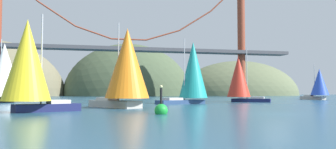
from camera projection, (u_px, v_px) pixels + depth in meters
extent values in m
plane|color=navy|center=(276.00, 114.00, 28.64)|extent=(360.00, 360.00, 0.00)
ellipsoid|color=#425138|center=(129.00, 96.00, 160.84)|extent=(58.61, 44.00, 47.78)
ellipsoid|color=#5B6647|center=(239.00, 96.00, 173.82)|extent=(61.46, 44.00, 34.31)
cylinder|color=brown|center=(241.00, 39.00, 131.93)|extent=(2.80, 2.80, 43.36)
cube|color=#47474C|center=(129.00, 49.00, 121.66)|extent=(120.87, 6.00, 1.20)
cylinder|color=brown|center=(57.00, 14.00, 116.50)|extent=(12.39, 0.50, 8.18)
cylinder|color=brown|center=(94.00, 32.00, 119.07)|extent=(12.28, 0.50, 4.36)
cylinder|color=brown|center=(129.00, 39.00, 121.84)|extent=(12.12, 0.50, 0.50)
cylinder|color=brown|center=(163.00, 35.00, 124.79)|extent=(12.28, 0.50, 4.36)
cylinder|color=brown|center=(195.00, 21.00, 127.94)|extent=(12.39, 0.50, 8.18)
cube|color=#191E4C|center=(251.00, 100.00, 62.76)|extent=(6.75, 5.49, 0.61)
cube|color=beige|center=(258.00, 98.00, 62.36)|extent=(2.67, 2.50, 0.36)
cylinder|color=#B2B2B7|center=(247.00, 73.00, 63.24)|extent=(0.14, 0.14, 9.17)
cone|color=red|center=(239.00, 76.00, 63.73)|extent=(5.83, 5.83, 7.55)
cube|color=#B7B2A8|center=(114.00, 104.00, 40.91)|extent=(5.76, 7.90, 0.82)
cube|color=beige|center=(107.00, 99.00, 41.97)|extent=(2.67, 3.00, 0.36)
cylinder|color=#B2B2B7|center=(118.00, 61.00, 40.59)|extent=(0.14, 0.14, 9.07)
cone|color=orange|center=(127.00, 63.00, 39.32)|extent=(6.80, 6.80, 7.88)
cube|color=#191E4C|center=(47.00, 108.00, 32.41)|extent=(6.12, 4.14, 0.72)
cube|color=beige|center=(59.00, 102.00, 33.12)|extent=(2.28, 1.99, 0.36)
cylinder|color=#B2B2B7|center=(42.00, 59.00, 32.25)|extent=(0.14, 0.14, 8.32)
cone|color=yellow|center=(27.00, 60.00, 31.40)|extent=(5.71, 5.71, 7.35)
cylinder|color=#B2B2B7|center=(1.00, 69.00, 61.47)|extent=(0.14, 0.14, 10.44)
cone|color=white|center=(4.00, 70.00, 60.06)|extent=(8.03, 8.03, 9.16)
cube|color=navy|center=(180.00, 102.00, 53.50)|extent=(8.14, 4.95, 0.58)
cube|color=beige|center=(173.00, 99.00, 52.75)|extent=(2.97, 2.59, 0.36)
cylinder|color=#B2B2B7|center=(184.00, 69.00, 54.18)|extent=(0.14, 0.14, 9.54)
cone|color=teal|center=(193.00, 70.00, 55.13)|extent=(5.77, 5.77, 8.87)
cube|color=#B7B2A8|center=(313.00, 98.00, 82.60)|extent=(3.76, 5.99, 0.78)
cube|color=beige|center=(309.00, 95.00, 83.48)|extent=(1.94, 2.20, 0.36)
cylinder|color=#B2B2B7|center=(315.00, 80.00, 82.34)|extent=(0.14, 0.14, 7.48)
cone|color=blue|center=(320.00, 82.00, 81.29)|extent=(5.25, 5.25, 6.13)
sphere|color=green|center=(161.00, 110.00, 28.76)|extent=(1.10, 1.10, 1.10)
cylinder|color=black|center=(161.00, 98.00, 28.81)|extent=(0.20, 0.20, 1.60)
sphere|color=#F2EA99|center=(161.00, 87.00, 28.86)|extent=(0.24, 0.24, 0.24)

